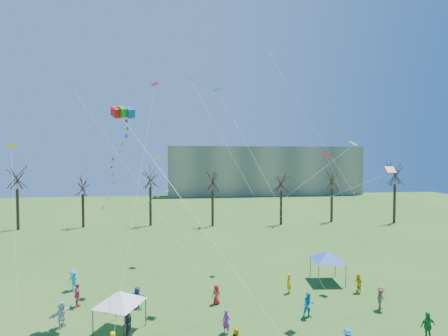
{
  "coord_description": "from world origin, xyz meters",
  "views": [
    {
      "loc": [
        -2.41,
        -16.13,
        11.74
      ],
      "look_at": [
        0.08,
        5.0,
        11.0
      ],
      "focal_mm": 25.0,
      "sensor_mm": 36.0,
      "label": 1
    }
  ],
  "objects": [
    {
      "name": "small_kites_aloft",
      "position": [
        0.18,
        10.73,
        13.93
      ],
      "size": [
        27.82,
        19.19,
        32.61
      ],
      "color": "#F0B30C",
      "rests_on": "ground"
    },
    {
      "name": "distant_building",
      "position": [
        22.0,
        82.0,
        7.5
      ],
      "size": [
        60.0,
        14.0,
        15.0
      ],
      "primitive_type": "cube",
      "color": "gray",
      "rests_on": "ground"
    },
    {
      "name": "festival_crowd",
      "position": [
        -1.04,
        5.92,
        0.87
      ],
      "size": [
        26.59,
        12.67,
        1.86
      ],
      "color": "red",
      "rests_on": "ground"
    },
    {
      "name": "canopy_tent_blue",
      "position": [
        10.68,
        11.55,
        2.43
      ],
      "size": [
        3.81,
        3.81,
        2.87
      ],
      "color": "#3F3F44",
      "rests_on": "ground"
    },
    {
      "name": "big_box_kite",
      "position": [
        -7.24,
        6.9,
        11.16
      ],
      "size": [
        6.2,
        7.08,
        20.53
      ],
      "color": "red",
      "rests_on": "ground"
    },
    {
      "name": "canopy_tent_white",
      "position": [
        -6.92,
        5.06,
        2.36
      ],
      "size": [
        3.4,
        3.4,
        2.78
      ],
      "color": "#3F3F44",
      "rests_on": "ground"
    },
    {
      "name": "bare_tree_row",
      "position": [
        3.18,
        36.84,
        7.16
      ],
      "size": [
        69.85,
        8.75,
        10.88
      ],
      "color": "black",
      "rests_on": "ground"
    }
  ]
}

